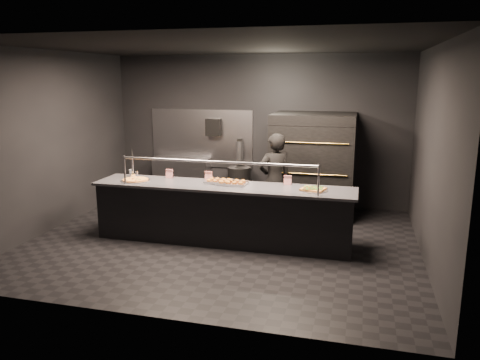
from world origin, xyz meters
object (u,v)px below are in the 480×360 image
Objects in this scene: prep_shelf at (182,178)px; trash_bin at (239,186)px; fire_extinguisher at (240,152)px; slider_tray_a at (219,181)px; towel_dispenser at (214,127)px; beer_tap at (133,169)px; service_counter at (223,213)px; slider_tray_b at (232,183)px; square_pizza at (313,189)px; worker at (274,181)px; round_pizza at (135,180)px; pizza_oven at (313,164)px.

trash_bin is at bearing -5.69° from prep_shelf.
fire_extinguisher reaches higher than slider_tray_a.
towel_dispenser is at bearing 5.71° from prep_shelf.
beer_tap is 1.50m from slider_tray_a.
fire_extinguisher is 1.03× the size of beer_tap.
beer_tap is (-1.60, 0.15, 0.60)m from service_counter.
slider_tray_b is (1.74, -0.06, -0.11)m from beer_tap.
worker reaches higher than square_pizza.
worker is (2.24, 0.83, -0.24)m from beer_tap.
service_counter is at bearing -147.47° from slider_tray_b.
worker reaches higher than service_counter.
prep_shelf is 2.87× the size of square_pizza.
slider_tray_a reaches higher than square_pizza.
prep_shelf is at bearing -64.34° from worker.
slider_tray_b is 0.29× the size of worker.
fire_extinguisher reaches higher than prep_shelf.
prep_shelf is at bearing 93.61° from round_pizza.
fire_extinguisher is 1.07× the size of round_pizza.
square_pizza is at bearing -84.00° from pizza_oven.
slider_tray_b is at bearing -1.99° from beer_tap.
beer_tap is 1.03× the size of slider_tray_a.
service_counter reaches higher than round_pizza.
slider_tray_b is at bearing -120.40° from pizza_oven.
worker is (2.24, -1.34, 0.37)m from prep_shelf.
square_pizza is at bearing -53.94° from fire_extinguisher.
towel_dispenser is 2.58m from round_pizza.
service_counter is 2.21m from trash_bin.
pizza_oven is 1.91m from square_pizza.
towel_dispenser is at bearing 166.86° from pizza_oven.
round_pizza is 0.29× the size of worker.
beer_tap is 3.01m from square_pizza.
round_pizza is at bearing -177.76° from service_counter.
service_counter is 1.53m from round_pizza.
round_pizza is (-1.45, -0.06, 0.47)m from service_counter.
beer_tap is at bearing -107.33° from towel_dispenser.
worker is (-0.76, 0.98, -0.12)m from square_pizza.
pizza_oven is (1.20, 1.90, 0.50)m from service_counter.
worker reaches higher than fire_extinguisher.
worker reaches higher than slider_tray_a.
fire_extinguisher is at bearing 101.17° from trash_bin.
fire_extinguisher is 1.06× the size of slider_tray_a.
square_pizza is (2.85, 0.05, 0.00)m from round_pizza.
towel_dispenser is at bearing -75.92° from worker.
fire_extinguisher is at bearing 96.33° from slider_tray_a.
service_counter is at bearing -55.41° from prep_shelf.
pizza_oven is at bearing 96.00° from square_pizza.
prep_shelf is 1.30m from trash_bin.
worker is (2.09, 1.04, -0.12)m from round_pizza.
service_counter reaches higher than square_pizza.
slider_tray_a is (1.50, -2.17, 0.50)m from prep_shelf.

